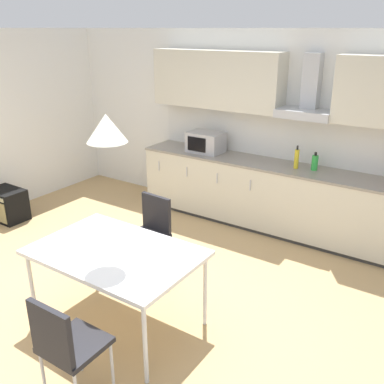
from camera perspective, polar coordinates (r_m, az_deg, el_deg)
The scene contains 13 objects.
ground_plane at distance 4.37m, azimuth -8.35°, elevation -14.68°, with size 9.29×7.96×0.02m, color tan.
wall_back at distance 5.96m, azimuth 8.69°, elevation 8.57°, with size 7.43×0.10×2.52m, color white.
kitchen_counter at distance 5.62m, azimuth 13.49°, elevation -1.21°, with size 4.40×0.61×0.90m.
backsplash_tile at distance 5.65m, azimuth 15.15°, elevation 6.55°, with size 4.38×0.02×0.57m, color silver.
upper_wall_cabinets at distance 5.38m, azimuth 15.29°, elevation 13.38°, with size 4.38×0.40×0.75m.
microwave at distance 6.00m, azimuth 1.83°, elevation 6.66°, with size 0.48×0.35×0.28m.
bottle_yellow at distance 5.43m, azimuth 13.76°, elevation 4.34°, with size 0.06×0.06×0.29m.
bottle_green at distance 5.43m, azimuth 16.05°, elevation 3.80°, with size 0.08×0.08×0.22m.
dining_table at distance 3.77m, azimuth -10.14°, elevation -8.30°, with size 1.42×0.95×0.74m.
chair_far_left at distance 4.59m, azimuth -5.55°, elevation -4.76°, with size 0.43×0.43×0.87m.
chair_near_right at distance 3.19m, azimuth -16.60°, elevation -18.61°, with size 0.40×0.40×0.87m.
guitar_amp at distance 6.50m, azimuth -23.42°, elevation -1.54°, with size 0.52×0.37×0.44m.
pendant_lamp at distance 3.37m, azimuth -11.34°, elevation 8.34°, with size 0.32×0.32×0.22m, color silver.
Camera 1 is at (2.46, -2.57, 2.52)m, focal length 40.00 mm.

